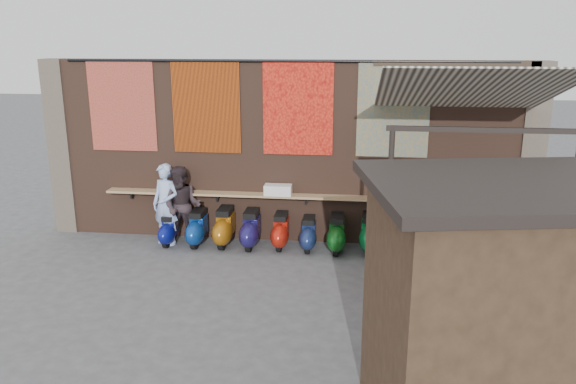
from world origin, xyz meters
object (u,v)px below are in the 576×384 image
Objects in this scene: shopper_grey at (542,262)px; shopper_tan at (423,244)px; scooter_stool_3 at (251,229)px; scooter_stool_7 at (369,234)px; scooter_stool_0 at (169,230)px; scooter_stool_6 at (337,234)px; scooter_stool_1 at (198,228)px; market_stall at (501,318)px; shelf_box at (278,190)px; diner_right at (182,206)px; scooter_stool_8 at (398,238)px; scooter_stool_5 at (309,234)px; shopper_navy at (489,232)px; scooter_stool_2 at (225,227)px; diner_left at (166,204)px; scooter_stool_4 at (281,231)px.

shopper_grey is 1.06× the size of shopper_tan.
scooter_stool_3 is 1.00× the size of scooter_stool_7.
scooter_stool_0 is 3.71m from scooter_stool_6.
scooter_stool_1 is 0.28× the size of market_stall.
diner_right reaches higher than shelf_box.
diner_right is (-4.68, 0.03, 0.51)m from scooter_stool_8.
scooter_stool_1 is 0.46× the size of shopper_tan.
scooter_stool_5 is 0.88× the size of scooter_stool_7.
scooter_stool_7 is at bearing -17.55° from shopper_grey.
shelf_box is at bearing -44.54° from shopper_navy.
scooter_stool_0 is at bearing 179.92° from scooter_stool_8.
scooter_stool_3 is 6.84m from market_stall.
scooter_stool_3 is 4.90m from shopper_navy.
diner_right is (-0.91, -0.06, 0.47)m from scooter_stool_2.
shelf_box is at bearing 165.20° from scooter_stool_6.
scooter_stool_2 is at bearing -38.07° from shopper_navy.
scooter_stool_1 is at bearing 179.92° from scooter_stool_5.
scooter_stool_3 is at bearing 1.08° from scooter_stool_0.
scooter_stool_1 is 0.45× the size of diner_left.
shelf_box is 1.17m from scooter_stool_5.
shopper_tan is (5.29, -1.76, 0.56)m from scooter_stool_0.
shopper_tan is at bearing -21.12° from scooter_stool_1.
scooter_stool_7 reaches higher than scooter_stool_8.
diner_right is at bearing 4.75° from scooter_stool_0.
scooter_stool_2 is 1.06× the size of scooter_stool_6.
scooter_stool_3 is 1.96m from diner_left.
scooter_stool_0 is 8.01m from market_stall.
shopper_navy is (1.57, -1.06, 0.56)m from scooter_stool_8.
shopper_tan is at bearing 2.71° from diner_left.
scooter_stool_2 reaches higher than scooter_stool_8.
market_stall is (5.69, -5.53, 1.11)m from scooter_stool_0.
scooter_stool_0 is at bearing -176.16° from scooter_stool_2.
scooter_stool_3 reaches higher than scooter_stool_4.
diner_left is 1.01× the size of shopper_tan.
scooter_stool_6 is 0.45× the size of shopper_navy.
scooter_stool_0 is 0.64m from scooter_stool_1.
shopper_grey is at bearing -24.11° from scooter_stool_2.
scooter_stool_6 is at bearing -46.24° from shopper_navy.
diner_left is 5.65m from shopper_tan.
shopper_tan is at bearing -63.56° from scooter_stool_7.
diner_left is 6.73m from shopper_navy.
shopper_grey reaches higher than scooter_stool_8.
scooter_stool_1 is 7.58m from market_stall.
scooter_stool_8 is 1.86m from shopper_tan.
scooter_stool_0 is 0.58m from diner_left.
shopper_tan is at bearing -33.43° from scooter_stool_4.
shopper_grey is 0.66× the size of market_stall.
shopper_navy is 0.98× the size of shopper_grey.
scooter_stool_3 is 1.59m from diner_right.
diner_right is at bearing -179.71° from scooter_stool_3.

